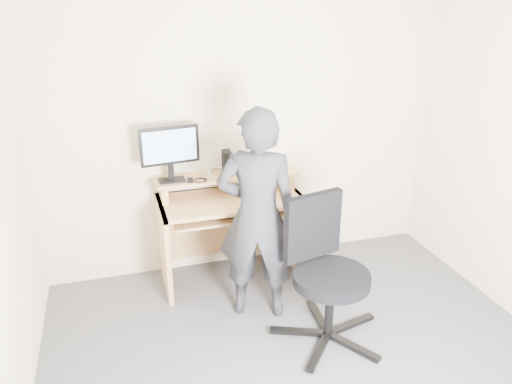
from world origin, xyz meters
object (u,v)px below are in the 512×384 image
desk (230,217)px  monitor (170,149)px  office_chair (325,266)px  person (257,216)px

desk → monitor: bearing=174.7°
office_chair → person: bearing=118.8°
office_chair → person: 0.61m
monitor → person: bearing=-58.9°
desk → office_chair: office_chair is taller
desk → office_chair: (0.43, -1.03, 0.01)m
monitor → office_chair: monitor is taller
monitor → office_chair: size_ratio=0.47×
desk → person: size_ratio=0.73×
person → office_chair: bearing=151.6°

